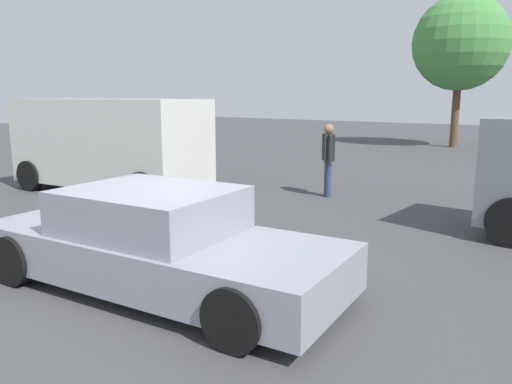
% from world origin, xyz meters
% --- Properties ---
extents(ground_plane, '(80.00, 80.00, 0.00)m').
position_xyz_m(ground_plane, '(0.00, 0.00, 0.00)').
color(ground_plane, '#424244').
extents(sedan_foreground, '(4.85, 2.30, 1.24)m').
position_xyz_m(sedan_foreground, '(0.02, -0.12, 0.57)').
color(sedan_foreground, gray).
rests_on(sedan_foreground, ground_plane).
extents(van_white, '(5.14, 2.65, 2.28)m').
position_xyz_m(van_white, '(-5.67, 3.55, 1.23)').
color(van_white, silver).
rests_on(van_white, ground_plane).
extents(pedestrian, '(0.44, 0.47, 1.71)m').
position_xyz_m(pedestrian, '(-1.05, 6.19, 1.02)').
color(pedestrian, navy).
rests_on(pedestrian, ground_plane).
extents(tree_back_left, '(4.27, 4.27, 6.86)m').
position_xyz_m(tree_back_left, '(-1.96, 20.13, 4.71)').
color(tree_back_left, brown).
rests_on(tree_back_left, ground_plane).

